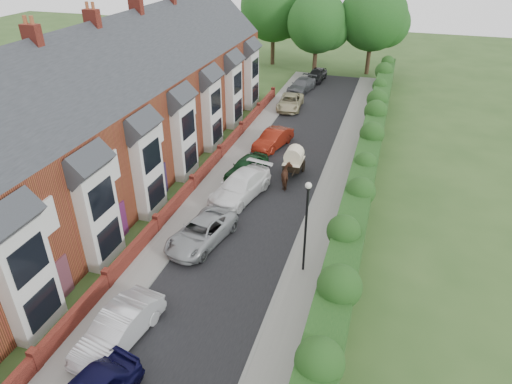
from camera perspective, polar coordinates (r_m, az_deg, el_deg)
ground at (r=21.61m, az=-5.60°, el=-14.58°), size 140.00×140.00×0.00m
road at (r=30.04m, az=1.42°, el=-0.17°), size 6.00×58.00×0.02m
pavement_hedge_side at (r=29.33m, az=9.14°, el=-1.28°), size 2.20×58.00×0.12m
pavement_house_side at (r=31.14m, az=-5.41°, el=0.97°), size 1.70×58.00×0.12m
kerb_hedge_side at (r=29.45m, az=7.13°, el=-0.97°), size 0.18×58.00×0.13m
kerb_house_side at (r=30.86m, az=-4.03°, el=0.76°), size 0.18×58.00×0.13m
hedge at (r=28.45m, az=12.96°, el=0.83°), size 2.10×58.00×2.85m
terrace_row at (r=31.46m, az=-17.72°, el=8.82°), size 9.05×40.50×11.50m
garden_wall_row at (r=30.52m, az=-7.88°, el=1.02°), size 0.35×40.35×1.10m
lamppost at (r=21.76m, az=6.32°, el=-3.10°), size 0.32×0.32×5.16m
tree_far_left at (r=55.64m, az=8.04°, el=20.06°), size 7.14×6.80×9.29m
tree_far_right at (r=56.85m, az=14.85°, el=20.24°), size 7.98×7.60×10.31m
tree_far_back at (r=59.64m, az=2.61°, el=21.84°), size 8.40×8.00×10.82m
car_silver_a at (r=20.57m, az=-16.82°, el=-15.98°), size 2.22×4.73×1.50m
car_silver_b at (r=25.31m, az=-6.86°, el=-5.03°), size 3.14×5.19×1.35m
car_white at (r=29.27m, az=-1.97°, el=0.70°), size 3.36×5.81×1.58m
car_green at (r=31.95m, az=-1.18°, el=3.17°), size 2.59×4.30×1.37m
car_red at (r=36.31m, az=2.16°, el=6.63°), size 2.54×4.52×1.41m
car_beige at (r=44.85m, az=4.29°, el=11.15°), size 2.47×4.80×1.30m
car_grey at (r=50.07m, az=5.74°, el=13.15°), size 2.76×4.95×1.36m
car_black at (r=53.97m, az=7.58°, el=14.33°), size 2.04×4.33×1.43m
horse at (r=30.58m, az=3.91°, el=1.93°), size 1.27×1.93×1.50m
horse_cart at (r=32.04m, az=4.76°, el=4.18°), size 1.32×2.91×2.10m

